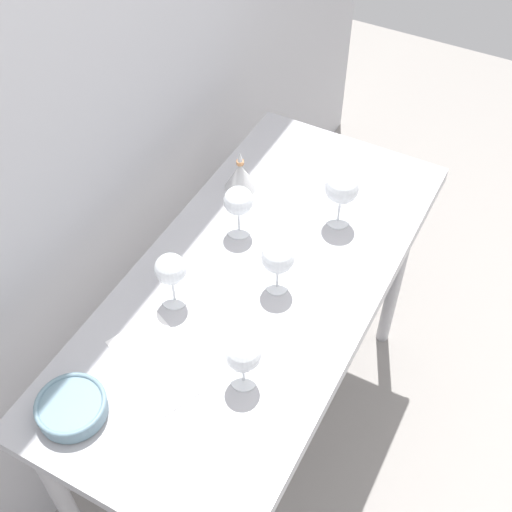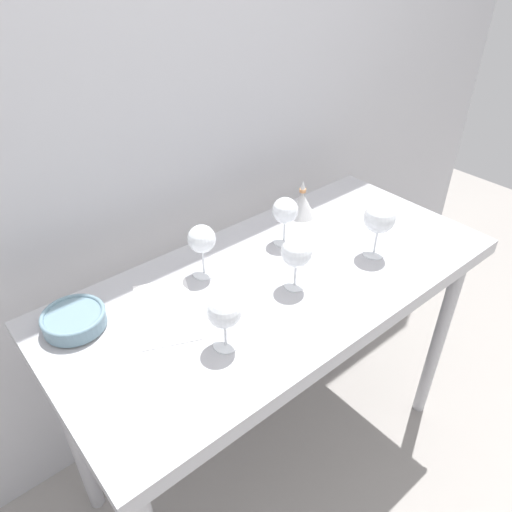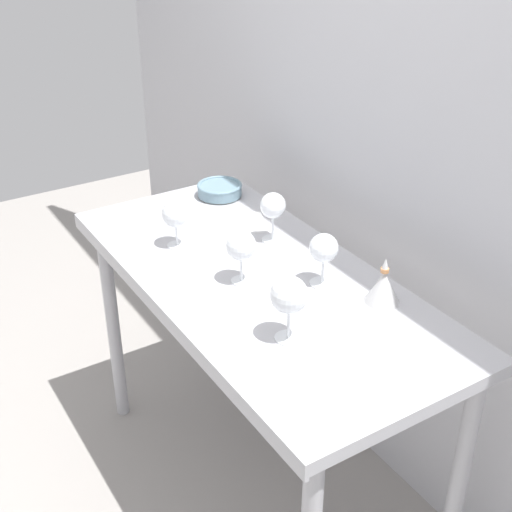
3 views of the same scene
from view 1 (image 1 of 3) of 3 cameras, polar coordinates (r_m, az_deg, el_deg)
The scene contains 11 objects.
ground_plane at distance 2.60m, azimuth -0.10°, elevation -14.81°, with size 6.00×6.00×0.00m, color gray.
back_wall at distance 1.80m, azimuth -14.37°, elevation 12.03°, with size 3.80×0.04×2.60m, color #BBBBC0.
steel_counter at distance 1.93m, azimuth 0.03°, elevation -4.06°, with size 1.40×0.65×0.90m.
wine_glass_far_right at distance 1.89m, azimuth -1.50°, elevation 4.57°, with size 0.09×0.09×0.16m.
wine_glass_far_left at distance 1.72m, azimuth -7.23°, elevation -1.23°, with size 0.08×0.08×0.17m.
wine_glass_near_right at distance 1.93m, azimuth 7.27°, elevation 5.68°, with size 0.10×0.10×0.18m.
wine_glass_near_center at distance 1.74m, azimuth 1.88°, elevation -0.19°, with size 0.09×0.09×0.17m.
wine_glass_near_left at distance 1.57m, azimuth -1.10°, elevation -8.40°, with size 0.09×0.09×0.16m.
tasting_sheet_upper at distance 1.71m, azimuth -8.12°, elevation -8.83°, with size 0.16×0.27×0.00m, color white.
tasting_bowl at distance 1.65m, azimuth -15.32°, elevation -12.25°, with size 0.17×0.17×0.05m.
decanter_funnel at distance 2.08m, azimuth -1.32°, elevation 6.80°, with size 0.10×0.10×0.14m.
Camera 1 is at (-1.05, -0.56, 2.32)m, focal length 47.30 mm.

